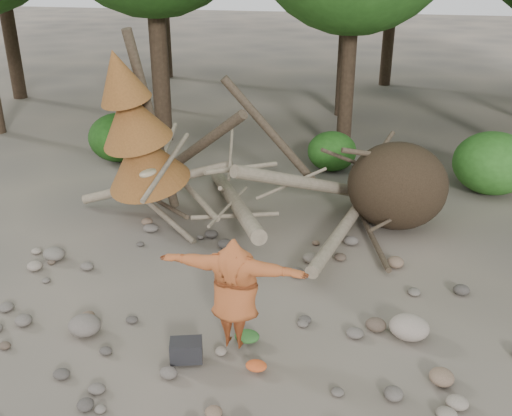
# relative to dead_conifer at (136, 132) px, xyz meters

# --- Properties ---
(ground) EXTENTS (120.00, 120.00, 0.00)m
(ground) POSITION_rel_dead_conifer_xyz_m (3.12, -3.37, -2.11)
(ground) COLOR #514C44
(ground) RESTS_ON ground
(deadfall_pile) EXTENTS (8.55, 5.24, 3.30)m
(deadfall_pile) POSITION_rel_dead_conifer_xyz_m (5.13, 0.87, -1.16)
(deadfall_pile) COLOR #332619
(deadfall_pile) RESTS_ON ground
(dead_conifer) EXTENTS (2.06, 2.16, 4.35)m
(dead_conifer) POSITION_rel_dead_conifer_xyz_m (0.00, 0.00, 0.00)
(dead_conifer) COLOR #4C3F30
(dead_conifer) RESTS_ON ground
(bush_left) EXTENTS (1.80, 1.80, 1.44)m
(bush_left) POSITION_rel_dead_conifer_xyz_m (-2.38, 3.83, -1.39)
(bush_left) COLOR #1E4D14
(bush_left) RESTS_ON ground
(bush_mid) EXTENTS (1.40, 1.40, 1.12)m
(bush_mid) POSITION_rel_dead_conifer_xyz_m (3.92, 4.43, -1.55)
(bush_mid) COLOR #28621C
(bush_mid) RESTS_ON ground
(bush_right) EXTENTS (2.00, 2.00, 1.60)m
(bush_right) POSITION_rel_dead_conifer_xyz_m (8.12, 3.63, -1.31)
(bush_right) COLOR #327424
(bush_right) RESTS_ON ground
(frisbee_thrower) EXTENTS (2.82, 1.09, 2.57)m
(frisbee_thrower) POSITION_rel_dead_conifer_xyz_m (3.34, -4.16, -1.11)
(frisbee_thrower) COLOR #A95026
(frisbee_thrower) RESTS_ON ground
(backpack) EXTENTS (0.56, 0.45, 0.32)m
(backpack) POSITION_rel_dead_conifer_xyz_m (2.72, -4.68, -1.95)
(backpack) COLOR black
(backpack) RESTS_ON ground
(cloth_green) EXTENTS (0.40, 0.34, 0.15)m
(cloth_green) POSITION_rel_dead_conifer_xyz_m (3.50, -4.01, -2.04)
(cloth_green) COLOR #2E6428
(cloth_green) RESTS_ON ground
(cloth_orange) EXTENTS (0.32, 0.26, 0.12)m
(cloth_orange) POSITION_rel_dead_conifer_xyz_m (3.79, -4.66, -2.05)
(cloth_orange) COLOR #C24D21
(cloth_orange) RESTS_ON ground
(boulder_front_left) EXTENTS (0.54, 0.49, 0.32)m
(boulder_front_left) POSITION_rel_dead_conifer_xyz_m (0.87, -4.38, -1.95)
(boulder_front_left) COLOR #696057
(boulder_front_left) RESTS_ON ground
(boulder_mid_right) EXTENTS (0.64, 0.58, 0.38)m
(boulder_mid_right) POSITION_rel_dead_conifer_xyz_m (6.00, -3.28, -1.92)
(boulder_mid_right) COLOR gray
(boulder_mid_right) RESTS_ON ground
(boulder_mid_left) EXTENTS (0.45, 0.40, 0.27)m
(boulder_mid_left) POSITION_rel_dead_conifer_xyz_m (-0.97, -2.25, -1.98)
(boulder_mid_left) COLOR #696359
(boulder_mid_left) RESTS_ON ground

